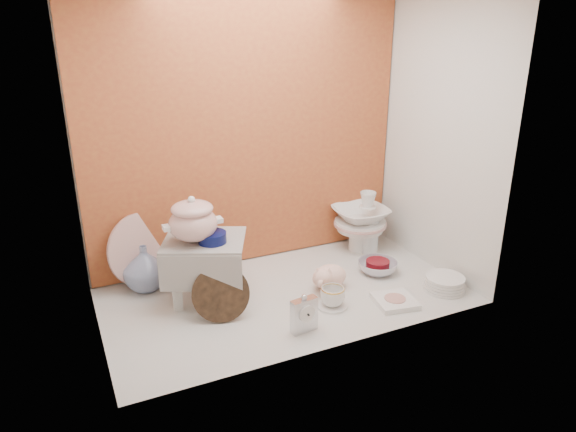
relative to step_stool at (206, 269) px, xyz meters
name	(u,v)px	position (x,y,z in m)	size (l,w,h in m)	color
ground	(286,295)	(0.37, -0.13, -0.16)	(1.80, 1.80, 0.00)	silver
niche_shell	(270,106)	(0.37, 0.05, 0.77)	(1.86, 1.03, 1.53)	#B6612D
step_stool	(206,269)	(0.00, 0.00, 0.00)	(0.38, 0.33, 0.33)	silver
soup_tureen	(193,219)	(-0.05, -0.01, 0.28)	(0.27, 0.27, 0.23)	white
cobalt_bowl	(212,237)	(0.03, -0.05, 0.19)	(0.14, 0.14, 0.05)	#090F45
floral_platter	(142,249)	(-0.25, 0.31, 0.03)	(0.39, 0.09, 0.38)	white
blue_white_vase	(145,268)	(-0.26, 0.24, -0.04)	(0.23, 0.23, 0.24)	silver
lacquer_tray	(221,294)	(0.01, -0.21, -0.03)	(0.27, 0.11, 0.26)	black
mantel_clock	(304,313)	(0.31, -0.47, -0.07)	(0.12, 0.04, 0.18)	silver
plush_pig	(329,276)	(0.61, -0.16, -0.09)	(0.24, 0.16, 0.14)	beige
teacup_saucer	(332,306)	(0.53, -0.33, -0.16)	(0.15, 0.15, 0.01)	white
gold_rim_teacup	(333,296)	(0.53, -0.33, -0.10)	(0.12, 0.12, 0.09)	white
lattice_dish	(395,301)	(0.82, -0.44, -0.15)	(0.19, 0.19, 0.03)	white
dinner_plate_stack	(445,283)	(1.14, -0.43, -0.13)	(0.22, 0.22, 0.07)	white
crystal_bowl	(377,267)	(0.94, -0.12, -0.13)	(0.22, 0.22, 0.07)	silver
clear_glass_vase	(370,236)	(1.05, 0.14, -0.06)	(0.10, 0.10, 0.21)	silver
porcelain_tower	(360,221)	(1.01, 0.20, 0.02)	(0.32, 0.32, 0.36)	white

